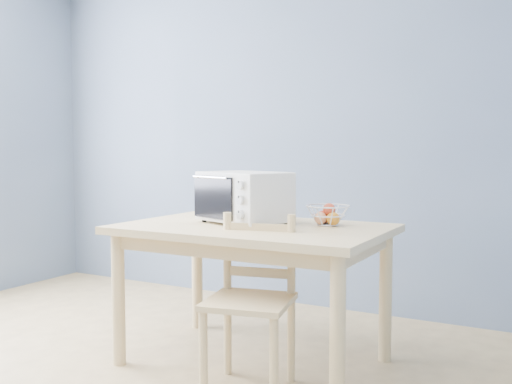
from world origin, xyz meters
The scene contains 5 objects.
room centered at (0.00, 0.00, 1.30)m, with size 4.01×4.51×2.61m.
dining_table centered at (0.60, 1.02, 0.65)m, with size 1.40×0.90×0.75m.
toaster_oven centered at (0.50, 1.07, 0.90)m, with size 0.56×0.47×0.28m.
fruit_basket centered at (0.96, 1.21, 0.81)m, with size 0.27×0.27×0.12m.
dining_chair centered at (0.75, 0.73, 0.41)m, with size 0.46×0.46×0.84m.
Camera 1 is at (2.07, -1.63, 1.14)m, focal length 40.00 mm.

